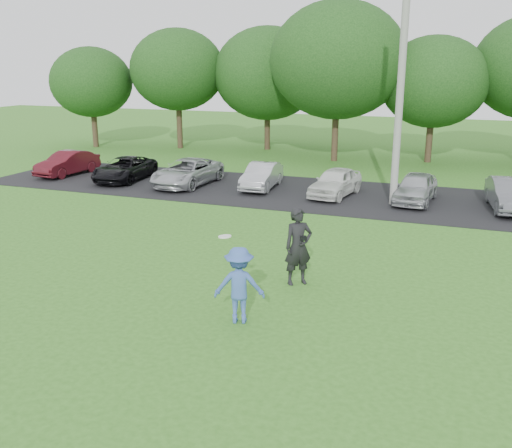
# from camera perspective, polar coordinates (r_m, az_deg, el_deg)

# --- Properties ---
(ground) EXTENTS (100.00, 100.00, 0.00)m
(ground) POSITION_cam_1_polar(r_m,az_deg,el_deg) (12.40, -5.73, -9.98)
(ground) COLOR #326A1E
(ground) RESTS_ON ground
(parking_lot) EXTENTS (32.00, 6.50, 0.03)m
(parking_lot) POSITION_cam_1_polar(r_m,az_deg,el_deg) (24.12, 7.89, 2.86)
(parking_lot) COLOR black
(parking_lot) RESTS_ON ground
(utility_pole) EXTENTS (0.28, 0.28, 9.98)m
(utility_pole) POSITION_cam_1_polar(r_m,az_deg,el_deg) (22.37, 14.35, 14.39)
(utility_pole) COLOR gray
(utility_pole) RESTS_ON ground
(frisbee_player) EXTENTS (1.22, 0.93, 2.01)m
(frisbee_player) POSITION_cam_1_polar(r_m,az_deg,el_deg) (12.15, -1.69, -6.11)
(frisbee_player) COLOR #3D5DAC
(frisbee_player) RESTS_ON ground
(camera_bystander) EXTENTS (0.86, 0.82, 1.97)m
(camera_bystander) POSITION_cam_1_polar(r_m,az_deg,el_deg) (14.19, 4.25, -2.24)
(camera_bystander) COLOR black
(camera_bystander) RESTS_ON ground
(parked_cars) EXTENTS (28.53, 5.06, 1.25)m
(parked_cars) POSITION_cam_1_polar(r_m,az_deg,el_deg) (23.76, 10.04, 4.04)
(parked_cars) COLOR #4C1018
(parked_cars) RESTS_ON parking_lot
(tree_row) EXTENTS (42.39, 9.85, 8.64)m
(tree_row) POSITION_cam_1_polar(r_m,az_deg,el_deg) (32.93, 14.77, 14.56)
(tree_row) COLOR #38281C
(tree_row) RESTS_ON ground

